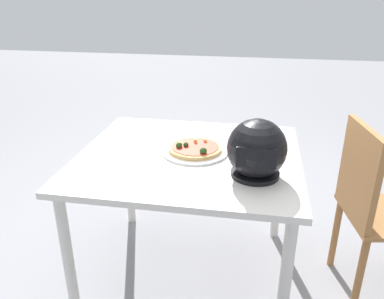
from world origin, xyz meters
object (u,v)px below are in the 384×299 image
(dining_table, at_px, (189,169))
(chair_side, at_px, (373,204))
(motorcycle_helmet, at_px, (257,150))
(pizza, at_px, (195,148))

(dining_table, xyz_separation_m, chair_side, (-0.90, -0.04, -0.13))
(dining_table, relative_size, chair_side, 1.19)
(dining_table, height_order, chair_side, chair_side)
(dining_table, relative_size, motorcycle_helmet, 4.18)
(dining_table, bearing_deg, chair_side, -177.58)
(dining_table, bearing_deg, pizza, -134.38)
(motorcycle_helmet, relative_size, chair_side, 0.28)
(pizza, distance_m, motorcycle_helmet, 0.37)
(dining_table, height_order, motorcycle_helmet, motorcycle_helmet)
(pizza, bearing_deg, dining_table, 45.62)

